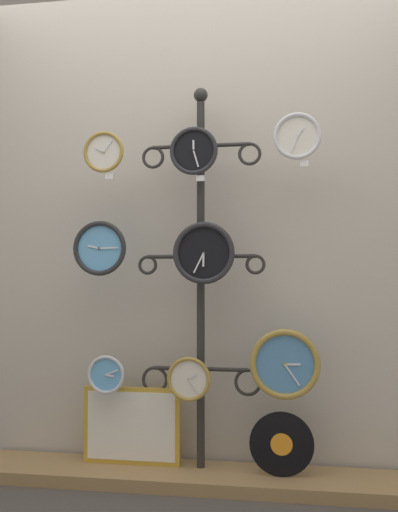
{
  "coord_description": "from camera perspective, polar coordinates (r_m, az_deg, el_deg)",
  "views": [
    {
      "loc": [
        0.49,
        -2.49,
        0.95
      ],
      "look_at": [
        0.0,
        0.36,
        1.08
      ],
      "focal_mm": 42.0,
      "sensor_mm": 36.0,
      "label": 1
    }
  ],
  "objects": [
    {
      "name": "clock_top_center",
      "position": [
        2.92,
        -0.49,
        9.97
      ],
      "size": [
        0.24,
        0.04,
        0.24
      ],
      "color": "black"
    },
    {
      "name": "low_shelf",
      "position": [
        3.02,
        -0.03,
        -20.34
      ],
      "size": [
        2.2,
        0.36,
        0.06
      ],
      "color": "#9E7A4C",
      "rests_on": "ground_plane"
    },
    {
      "name": "price_tag_lower",
      "position": [
        2.84,
        9.98,
        8.71
      ],
      "size": [
        0.04,
        0.0,
        0.03
      ],
      "color": "white"
    },
    {
      "name": "ground_plane",
      "position": [
        2.71,
        -1.41,
        -23.17
      ],
      "size": [
        12.0,
        12.0,
        0.0
      ],
      "primitive_type": "plane",
      "color": "#47423D"
    },
    {
      "name": "clock_top_right",
      "position": [
        2.87,
        9.35,
        11.18
      ],
      "size": [
        0.22,
        0.04,
        0.22
      ],
      "color": "silver"
    },
    {
      "name": "price_tag_upper",
      "position": [
        2.98,
        -8.56,
        7.54
      ],
      "size": [
        0.04,
        0.0,
        0.03
      ],
      "color": "white"
    },
    {
      "name": "clock_top_left",
      "position": [
        3.02,
        -9.04,
        9.74
      ],
      "size": [
        0.21,
        0.04,
        0.21
      ],
      "color": "silver"
    },
    {
      "name": "price_tag_mid",
      "position": [
        2.89,
        0.13,
        7.43
      ],
      "size": [
        0.04,
        0.0,
        0.03
      ],
      "color": "white"
    },
    {
      "name": "picture_frame",
      "position": [
        3.08,
        -6.45,
        -15.76
      ],
      "size": [
        0.49,
        0.02,
        0.38
      ],
      "color": "gold",
      "rests_on": "low_shelf"
    },
    {
      "name": "display_stand",
      "position": [
        2.95,
        0.17,
        -7.23
      ],
      "size": [
        0.64,
        0.34,
        1.92
      ],
      "color": "#282623",
      "rests_on": "ground_plane"
    },
    {
      "name": "clock_bottom_right",
      "position": [
        2.83,
        8.19,
        -10.16
      ],
      "size": [
        0.33,
        0.04,
        0.33
      ],
      "color": "#4C84B2"
    },
    {
      "name": "clock_bottom_left",
      "position": [
        3.0,
        -8.81,
        -11.09
      ],
      "size": [
        0.19,
        0.04,
        0.19
      ],
      "color": "#60A8DB"
    },
    {
      "name": "shop_wall",
      "position": [
        3.13,
        0.66,
        5.65
      ],
      "size": [
        4.4,
        0.04,
        2.8
      ],
      "color": "#BCB2A3",
      "rests_on": "ground_plane"
    },
    {
      "name": "clock_middle_left",
      "position": [
        2.98,
        -9.42,
        0.73
      ],
      "size": [
        0.27,
        0.04,
        0.27
      ],
      "color": "#60A8DB"
    },
    {
      "name": "clock_bottom_center",
      "position": [
        2.89,
        -0.97,
        -11.63
      ],
      "size": [
        0.21,
        0.04,
        0.21
      ],
      "color": "silver"
    },
    {
      "name": "vinyl_record",
      "position": [
        2.91,
        7.87,
        -17.34
      ],
      "size": [
        0.3,
        0.01,
        0.3
      ],
      "color": "black",
      "rests_on": "low_shelf"
    },
    {
      "name": "clock_middle_center",
      "position": [
        2.84,
        0.47,
        0.28
      ],
      "size": [
        0.3,
        0.04,
        0.3
      ],
      "color": "black"
    }
  ]
}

